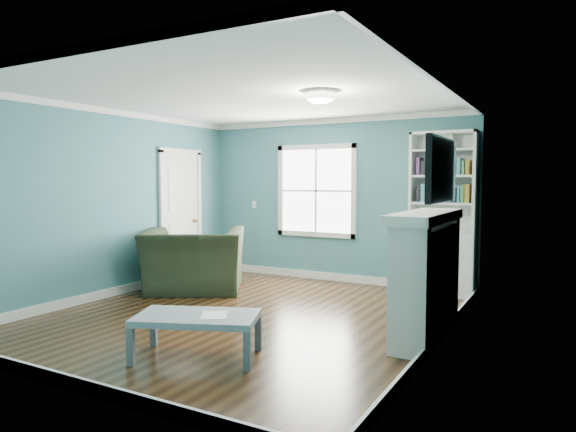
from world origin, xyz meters
The scene contains 13 objects.
floor centered at (0.00, 0.00, 0.00)m, with size 5.00×5.00×0.00m, color black.
room_walls centered at (0.00, 0.00, 1.58)m, with size 5.00×5.00×5.00m.
trim centered at (0.00, 0.00, 1.24)m, with size 4.50×5.00×2.60m.
window centered at (-0.30, 2.49, 1.45)m, with size 1.40×0.06×1.50m.
bookshelf centered at (1.77, 2.30, 0.92)m, with size 0.90×0.35×2.31m.
fireplace centered at (2.08, 0.20, 0.64)m, with size 0.44×1.58×1.30m.
tv centered at (2.20, 0.20, 1.72)m, with size 0.06×1.10×0.65m, color black.
door centered at (-2.22, 1.40, 1.07)m, with size 0.12×0.98×2.17m.
ceiling_fixture centered at (0.90, 0.10, 2.55)m, with size 0.38×0.38×0.15m.
light_switch centered at (-1.50, 2.48, 1.20)m, with size 0.08×0.01×0.12m, color white.
recliner centered at (-1.45, 0.78, 0.61)m, with size 1.40×0.91×1.22m, color #202C1B.
coffee_table centered at (0.39, -1.43, 0.35)m, with size 1.24×0.97×0.40m.
paper_sheet centered at (0.55, -1.37, 0.40)m, with size 0.23×0.29×0.00m, color white.
Camera 1 is at (3.35, -5.05, 1.62)m, focal length 32.00 mm.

